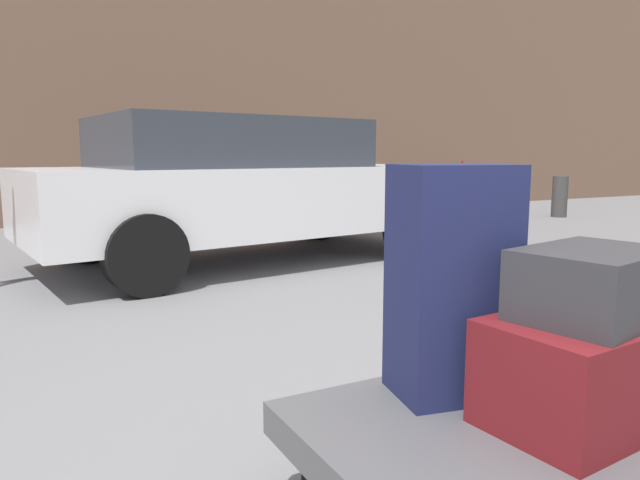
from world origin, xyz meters
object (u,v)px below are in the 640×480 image
duffel_bag_maroon_stacked_top (587,370)px  bollard_corner (560,197)px  bicycle_leaning (445,191)px  bollard_kerb_near (336,207)px  parked_car (247,187)px  duffel_bag_charcoal_topmost_pile (593,284)px  bollard_kerb_far (478,200)px  luggage_cart (514,436)px  bollard_kerb_mid (426,203)px  suitcase_navy_front_left (451,282)px

duffel_bag_maroon_stacked_top → bollard_corner: 9.27m
bollard_corner → bicycle_leaning: bearing=118.3°
bollard_kerb_near → duffel_bag_maroon_stacked_top: bearing=-113.4°
parked_car → bollard_corner: size_ratio=6.33×
duffel_bag_charcoal_topmost_pile → bicycle_leaning: bearing=41.1°
bollard_kerb_far → bollard_corner: bearing=0.0°
bollard_kerb_near → bollard_kerb_far: size_ratio=1.00×
bicycle_leaning → bollard_corner: bicycle_leaning is taller
duffel_bag_maroon_stacked_top → bollard_kerb_far: (5.20, 5.98, -0.13)m
duffel_bag_charcoal_topmost_pile → bollard_kerb_near: duffel_bag_charcoal_topmost_pile is taller
duffel_bag_charcoal_topmost_pile → bollard_kerb_near: size_ratio=0.59×
duffel_bag_charcoal_topmost_pile → bollard_corner: size_ratio=0.59×
luggage_cart → duffel_bag_maroon_stacked_top: size_ratio=2.11×
bicycle_leaning → bollard_kerb_mid: bearing=-135.9°
bollard_corner → bollard_kerb_near: bearing=180.0°
duffel_bag_maroon_stacked_top → suitcase_navy_front_left: size_ratio=0.82×
bollard_kerb_far → duffel_bag_charcoal_topmost_pile: bearing=-131.0°
duffel_bag_maroon_stacked_top → bicycle_leaning: (6.08, 7.84, -0.11)m
suitcase_navy_front_left → bollard_kerb_far: bearing=57.9°
luggage_cart → parked_car: 4.51m
duffel_bag_charcoal_topmost_pile → bicycle_leaning: bicycle_leaning is taller
suitcase_navy_front_left → luggage_cart: bearing=-59.3°
luggage_cart → duffel_bag_charcoal_topmost_pile: bearing=-41.2°
suitcase_navy_front_left → duffel_bag_charcoal_topmost_pile: bearing=-45.9°
luggage_cart → bicycle_leaning: size_ratio=0.70×
duffel_bag_maroon_stacked_top → bollard_corner: size_ratio=0.82×
suitcase_navy_front_left → bollard_kerb_near: bearing=75.3°
suitcase_navy_front_left → parked_car: (0.94, 4.19, 0.07)m
duffel_bag_maroon_stacked_top → bollard_kerb_near: size_ratio=0.82×
duffel_bag_charcoal_topmost_pile → parked_car: bearing=69.7°
luggage_cart → bollard_kerb_far: 7.92m
suitcase_navy_front_left → duffel_bag_charcoal_topmost_pile: size_ratio=1.70×
bollard_kerb_near → bollard_kerb_far: 2.61m
bicycle_leaning → bollard_kerb_near: bicycle_leaning is taller
bollard_kerb_mid → bollard_kerb_far: size_ratio=1.00×
suitcase_navy_front_left → bollard_corner: (7.29, 5.65, -0.34)m
duffel_bag_charcoal_topmost_pile → parked_car: size_ratio=0.09×
duffel_bag_maroon_stacked_top → parked_car: size_ratio=0.13×
bollard_kerb_mid → bollard_corner: size_ratio=1.00×
bollard_kerb_near → bollard_corner: 4.49m
duffel_bag_charcoal_topmost_pile → bollard_kerb_far: duffel_bag_charcoal_topmost_pile is taller
parked_car → bicycle_leaning: size_ratio=2.56×
parked_car → duffel_bag_charcoal_topmost_pile: bearing=-99.2°
bollard_kerb_far → suitcase_navy_front_left: bearing=-133.8°
suitcase_navy_front_left → duffel_bag_maroon_stacked_top: bearing=-45.9°
parked_car → duffel_bag_maroon_stacked_top: bearing=-99.2°
parked_car → bollard_kerb_mid: size_ratio=6.33×
parked_car → luggage_cart: bearing=-101.2°
bollard_kerb_mid → bollard_corner: (2.92, 0.00, 0.00)m
duffel_bag_maroon_stacked_top → duffel_bag_charcoal_topmost_pile: size_ratio=1.39×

